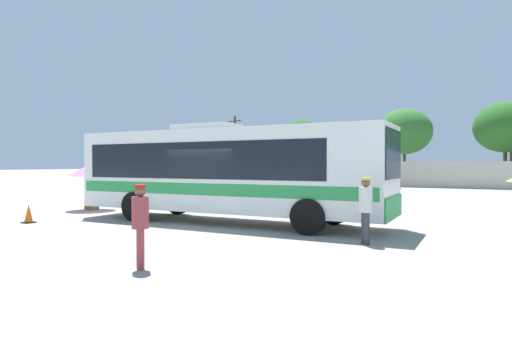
# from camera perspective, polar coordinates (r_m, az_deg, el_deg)

# --- Properties ---
(ground_plane) EXTENTS (300.00, 300.00, 0.00)m
(ground_plane) POSITION_cam_1_polar(r_m,az_deg,el_deg) (23.75, 8.22, -4.06)
(ground_plane) COLOR gray
(perimeter_wall) EXTENTS (80.00, 0.30, 2.27)m
(perimeter_wall) POSITION_cam_1_polar(r_m,az_deg,el_deg) (40.76, 17.18, -0.46)
(perimeter_wall) COLOR #B2AD9E
(perimeter_wall) RESTS_ON ground_plane
(coach_bus_white_green) EXTENTS (11.24, 2.97, 3.42)m
(coach_bus_white_green) POSITION_cam_1_polar(r_m,az_deg,el_deg) (15.06, -4.24, 0.12)
(coach_bus_white_green) COLOR white
(coach_bus_white_green) RESTS_ON ground_plane
(attendant_by_bus_door) EXTENTS (0.47, 0.47, 1.68)m
(attendant_by_bus_door) POSITION_cam_1_polar(r_m,az_deg,el_deg) (11.24, 14.24, -4.59)
(attendant_by_bus_door) COLOR #38383D
(attendant_by_bus_door) RESTS_ON ground_plane
(passenger_waiting_on_apron) EXTENTS (0.46, 0.46, 1.62)m
(passenger_waiting_on_apron) POSITION_cam_1_polar(r_m,az_deg,el_deg) (8.66, -15.00, -6.42)
(passenger_waiting_on_apron) COLOR #99383D
(passenger_waiting_on_apron) RESTS_ON ground_plane
(vendor_umbrella_secondary_pink) EXTENTS (2.05, 2.05, 2.06)m
(vendor_umbrella_secondary_pink) POSITION_cam_1_polar(r_m,az_deg,el_deg) (20.41, -20.85, -0.03)
(vendor_umbrella_secondary_pink) COLOR gray
(vendor_umbrella_secondary_pink) RESTS_ON ground_plane
(parked_car_leftmost_red) EXTENTS (4.57, 2.17, 1.45)m
(parked_car_leftmost_red) POSITION_cam_1_polar(r_m,az_deg,el_deg) (41.73, -1.62, -0.89)
(parked_car_leftmost_red) COLOR red
(parked_car_leftmost_red) RESTS_ON ground_plane
(parked_car_second_silver) EXTENTS (4.65, 2.13, 1.48)m
(parked_car_second_silver) POSITION_cam_1_polar(r_m,az_deg,el_deg) (39.97, 6.26, -0.96)
(parked_car_second_silver) COLOR #B7BABF
(parked_car_second_silver) RESTS_ON ground_plane
(parked_car_third_white) EXTENTS (4.67, 2.26, 1.45)m
(parked_car_third_white) POSITION_cam_1_polar(r_m,az_deg,el_deg) (37.64, 14.76, -1.10)
(parked_car_third_white) COLOR silver
(parked_car_third_white) RESTS_ON ground_plane
(utility_pole_near) EXTENTS (1.80, 0.38, 7.08)m
(utility_pole_near) POSITION_cam_1_polar(r_m,az_deg,el_deg) (42.81, 30.61, 2.97)
(utility_pole_near) COLOR #4C3823
(utility_pole_near) RESTS_ON ground_plane
(utility_pole_far) EXTENTS (1.78, 0.51, 7.51)m
(utility_pole_far) POSITION_cam_1_polar(r_m,az_deg,el_deg) (49.00, -2.81, 3.06)
(utility_pole_far) COLOR #4C3823
(utility_pole_far) RESTS_ON ground_plane
(roadside_tree_left) EXTENTS (5.35, 5.35, 6.78)m
(roadside_tree_left) POSITION_cam_1_polar(r_m,az_deg,el_deg) (47.17, 6.07, 3.83)
(roadside_tree_left) COLOR brown
(roadside_tree_left) RESTS_ON ground_plane
(roadside_tree_midleft) EXTENTS (5.36, 5.36, 7.59)m
(roadside_tree_midleft) POSITION_cam_1_polar(r_m,az_deg,el_deg) (45.92, 18.99, 4.87)
(roadside_tree_midleft) COLOR brown
(roadside_tree_midleft) RESTS_ON ground_plane
(roadside_tree_midright) EXTENTS (5.14, 5.14, 7.41)m
(roadside_tree_midright) POSITION_cam_1_polar(r_m,az_deg,el_deg) (43.20, 30.01, 4.95)
(roadside_tree_midright) COLOR brown
(roadside_tree_midright) RESTS_ON ground_plane
(traffic_cone_on_apron) EXTENTS (0.36, 0.36, 0.64)m
(traffic_cone_on_apron) POSITION_cam_1_polar(r_m,az_deg,el_deg) (16.82, -27.78, -5.10)
(traffic_cone_on_apron) COLOR black
(traffic_cone_on_apron) RESTS_ON ground_plane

